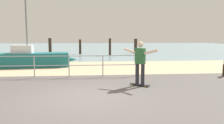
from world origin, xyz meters
name	(u,v)px	position (x,y,z in m)	size (l,w,h in m)	color
ground_plane	(84,108)	(0.00, -1.00, 0.00)	(24.00, 10.00, 0.04)	#514C49
beach_strip	(89,67)	(0.00, 7.00, 0.00)	(24.00, 6.00, 0.04)	tan
sea_surface	(91,47)	(0.00, 35.00, 0.00)	(72.00, 50.00, 0.04)	#75939E
railing_fence	(16,63)	(-3.25, 3.60, 0.70)	(11.23, 0.05, 1.05)	#9EA0A5
sailboat	(36,59)	(-3.34, 7.43, 0.53)	(5.04, 1.90, 5.82)	#19666B
skateboard	(140,85)	(2.07, 1.45, 0.07)	(0.73, 0.68, 0.08)	black
skateboarder	(140,60)	(2.07, 1.45, 1.02)	(1.14, 1.03, 1.65)	#26262B
groyne_post_0	(50,46)	(-4.23, 17.18, 0.89)	(0.32, 0.32, 1.78)	#332319
groyne_post_1	(80,47)	(-1.09, 17.89, 0.82)	(0.26, 0.26, 1.64)	#332319
groyne_post_2	(110,47)	(2.05, 15.62, 0.88)	(0.24, 0.24, 1.76)	#332319
groyne_post_3	(136,46)	(5.19, 18.00, 0.85)	(0.36, 0.36, 1.70)	#332319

